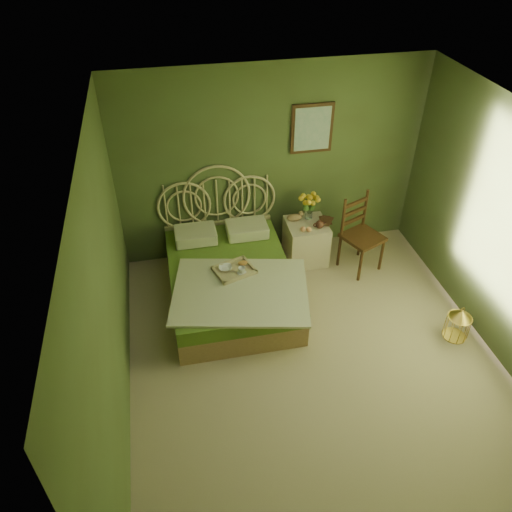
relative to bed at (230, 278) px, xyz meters
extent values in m
plane|color=tan|center=(0.73, -1.29, -0.30)|extent=(4.50, 4.50, 0.00)
plane|color=silver|center=(0.73, -1.29, 2.30)|extent=(4.50, 4.50, 0.00)
plane|color=#516836|center=(0.73, 0.96, 1.00)|extent=(4.00, 0.00, 4.00)
plane|color=#516836|center=(-1.27, -1.29, 1.00)|extent=(0.00, 4.50, 4.50)
cube|color=#36220E|center=(1.24, 0.93, 1.45)|extent=(0.54, 0.03, 0.64)
cube|color=#B5BFB0|center=(1.24, 0.92, 1.45)|extent=(0.46, 0.01, 0.56)
cube|color=tan|center=(0.00, -0.06, -0.15)|extent=(1.45, 1.93, 0.29)
cube|color=#537E29|center=(0.00, -0.06, 0.09)|extent=(1.45, 1.93, 0.19)
cube|color=beige|center=(0.05, -0.50, 0.20)|extent=(1.73, 1.45, 0.03)
cube|color=beige|center=(-0.34, 0.62, 0.27)|extent=(0.53, 0.39, 0.15)
cube|color=beige|center=(0.34, 0.62, 0.27)|extent=(0.53, 0.39, 0.15)
cube|color=#C5B983|center=(0.04, -0.15, 0.21)|extent=(0.54, 0.47, 0.04)
ellipsoid|color=#B77A38|center=(0.16, -0.06, 0.26)|extent=(0.12, 0.07, 0.05)
cube|color=beige|center=(1.14, 0.55, 0.00)|extent=(0.53, 0.53, 0.59)
cylinder|color=silver|center=(1.19, 0.68, 0.38)|extent=(0.10, 0.10, 0.18)
ellipsoid|color=tan|center=(0.99, 0.66, 0.34)|extent=(0.21, 0.11, 0.10)
sphere|color=#EB995B|center=(1.03, 0.39, 0.32)|extent=(0.07, 0.07, 0.07)
sphere|color=#EB995B|center=(1.11, 0.37, 0.32)|extent=(0.07, 0.07, 0.07)
cube|color=#36220E|center=(1.81, 0.23, 0.20)|extent=(0.61, 0.61, 0.04)
cylinder|color=#36220E|center=(1.61, 0.03, -0.05)|extent=(0.04, 0.04, 0.49)
cylinder|color=#36220E|center=(2.00, 0.03, -0.05)|extent=(0.04, 0.04, 0.49)
cylinder|color=#36220E|center=(1.61, 0.42, -0.05)|extent=(0.04, 0.04, 0.49)
cylinder|color=#36220E|center=(2.00, 0.42, -0.05)|extent=(0.04, 0.04, 0.49)
cube|color=#36220E|center=(1.81, 0.42, 0.47)|extent=(0.38, 0.20, 0.55)
cylinder|color=gold|center=(2.43, -1.22, -0.29)|extent=(0.27, 0.27, 0.01)
cylinder|color=gold|center=(2.43, -1.22, -0.15)|extent=(0.27, 0.27, 0.30)
cone|color=gold|center=(2.43, -1.22, 0.05)|extent=(0.27, 0.27, 0.11)
imported|color=#381E0F|center=(1.32, 0.57, 0.30)|extent=(0.19, 0.23, 0.02)
imported|color=#472819|center=(1.32, 0.57, 0.32)|extent=(0.26, 0.27, 0.02)
imported|color=white|center=(-0.06, -0.10, 0.24)|extent=(0.17, 0.17, 0.04)
imported|color=white|center=(0.12, -0.21, 0.27)|extent=(0.09, 0.09, 0.08)
camera|label=1|loc=(-0.64, -4.71, 3.97)|focal=35.00mm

